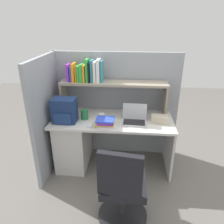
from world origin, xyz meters
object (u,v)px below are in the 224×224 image
at_px(snack_canister, 85,114).
at_px(office_chair, 122,192).
at_px(backpack, 64,111).
at_px(paper_cup, 102,117).
at_px(tissue_box, 160,119).
at_px(computer_mouse, 90,125).
at_px(laptop, 134,118).

height_order(snack_canister, office_chair, office_chair).
relative_size(backpack, paper_cup, 3.82).
xyz_separation_m(backpack, tissue_box, (1.22, 0.07, -0.10)).
bearing_deg(tissue_box, computer_mouse, -164.06).
bearing_deg(laptop, paper_cup, 174.84).
relative_size(laptop, backpack, 1.01).
xyz_separation_m(backpack, snack_canister, (0.23, 0.10, -0.09)).
bearing_deg(laptop, computer_mouse, -161.53).
bearing_deg(backpack, office_chair, -46.32).
distance_m(paper_cup, office_chair, 1.05).
bearing_deg(computer_mouse, tissue_box, 7.50).
distance_m(paper_cup, tissue_box, 0.75).
distance_m(laptop, tissue_box, 0.33).
bearing_deg(paper_cup, computer_mouse, -117.94).
xyz_separation_m(laptop, office_chair, (-0.11, -0.89, -0.39)).
relative_size(tissue_box, office_chair, 0.24).
bearing_deg(office_chair, computer_mouse, -50.02).
bearing_deg(snack_canister, office_chair, -59.26).
distance_m(backpack, computer_mouse, 0.39).
xyz_separation_m(backpack, computer_mouse, (0.34, -0.11, -0.14)).
height_order(laptop, office_chair, laptop).
height_order(paper_cup, office_chair, office_chair).
relative_size(laptop, tissue_box, 1.45).
height_order(computer_mouse, tissue_box, tissue_box).
xyz_separation_m(laptop, snack_canister, (-0.66, 0.03, 0.02)).
bearing_deg(computer_mouse, backpack, 156.85).
distance_m(paper_cup, snack_canister, 0.23).
height_order(backpack, office_chair, backpack).
bearing_deg(computer_mouse, paper_cup, 57.28).
xyz_separation_m(paper_cup, office_chair, (0.32, -0.93, -0.38)).
height_order(computer_mouse, paper_cup, paper_cup).
height_order(tissue_box, office_chair, office_chair).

